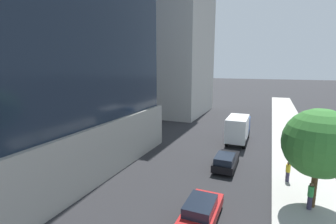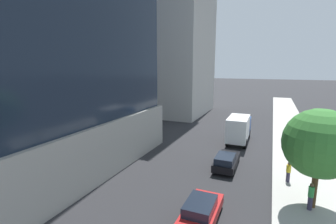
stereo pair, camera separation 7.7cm
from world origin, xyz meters
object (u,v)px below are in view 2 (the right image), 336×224
at_px(car_red, 200,213).
at_px(street_tree, 319,144).
at_px(construction_building, 175,16).
at_px(pedestrian_green_shirt, 311,196).
at_px(pedestrian_yellow_shirt, 288,172).
at_px(box_truck, 239,128).
at_px(car_black, 226,161).

bearing_deg(car_red, street_tree, 35.02).
bearing_deg(construction_building, pedestrian_green_shirt, -54.29).
relative_size(car_red, pedestrian_yellow_shirt, 2.89).
bearing_deg(street_tree, box_truck, 116.49).
relative_size(car_red, car_black, 1.01).
relative_size(street_tree, box_truck, 0.97).
xyz_separation_m(box_truck, pedestrian_yellow_shirt, (4.97, -9.30, -0.88)).
height_order(street_tree, box_truck, street_tree).
bearing_deg(street_tree, construction_building, 126.39).
bearing_deg(pedestrian_green_shirt, car_black, 142.30).
distance_m(car_black, pedestrian_green_shirt, 7.65).
bearing_deg(car_red, car_black, 90.00).
xyz_separation_m(car_red, pedestrian_yellow_shirt, (4.97, 7.62, 0.23)).
bearing_deg(pedestrian_yellow_shirt, construction_building, 128.01).
bearing_deg(street_tree, pedestrian_yellow_shirt, 111.52).
distance_m(construction_building, car_black, 33.14).
distance_m(construction_building, pedestrian_green_shirt, 39.29).
xyz_separation_m(pedestrian_yellow_shirt, pedestrian_green_shirt, (1.07, -3.66, 0.10)).
xyz_separation_m(car_red, box_truck, (0.00, 16.92, 1.11)).
relative_size(street_tree, car_red, 1.38).
bearing_deg(pedestrian_yellow_shirt, street_tree, -68.48).
xyz_separation_m(construction_building, pedestrian_green_shirt, (20.55, -28.59, -17.43)).
relative_size(box_truck, pedestrian_yellow_shirt, 4.12).
distance_m(car_red, pedestrian_green_shirt, 7.23).
distance_m(street_tree, car_red, 8.47).
bearing_deg(pedestrian_yellow_shirt, pedestrian_green_shirt, -73.69).
xyz_separation_m(car_black, pedestrian_yellow_shirt, (4.97, -1.01, 0.24)).
relative_size(car_black, box_truck, 0.70).
relative_size(construction_building, pedestrian_green_shirt, 23.60).
relative_size(car_red, pedestrian_green_shirt, 2.62).
bearing_deg(pedestrian_yellow_shirt, box_truck, 118.13).
bearing_deg(pedestrian_green_shirt, pedestrian_yellow_shirt, 106.31).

